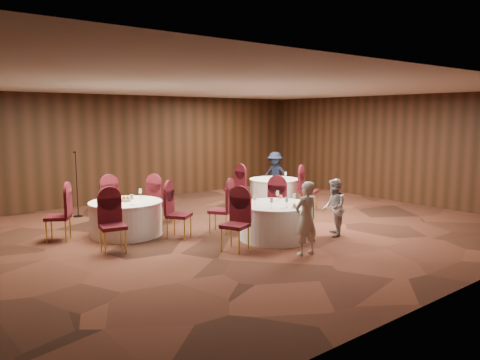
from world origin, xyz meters
TOP-DOWN VIEW (x-y plane):
  - ground at (0.00, 0.00)m, footprint 12.00×12.00m
  - room_shell at (0.00, 0.00)m, footprint 12.00×12.00m
  - table_main at (0.11, -1.13)m, footprint 1.58×1.58m
  - table_left at (-2.23, 1.13)m, footprint 1.56×1.56m
  - table_right at (2.79, 1.82)m, footprint 1.46×1.46m
  - chairs_main at (-0.20, -0.53)m, footprint 2.79×2.01m
  - chairs_left at (-2.25, 1.17)m, footprint 3.15×2.85m
  - chairs_right at (2.30, 1.41)m, footprint 2.07×2.12m
  - tabletop_main at (0.25, -1.23)m, footprint 1.15×1.10m
  - tabletop_left at (-2.22, 1.13)m, footprint 0.88×0.82m
  - tabletop_right at (3.01, 1.58)m, footprint 0.08×0.08m
  - mic_stand at (-2.38, 3.66)m, footprint 0.24×0.24m
  - woman_a at (-0.25, -2.33)m, footprint 0.53×0.38m
  - woman_b at (1.24, -1.73)m, footprint 0.76×0.76m
  - man_c at (3.62, 2.69)m, footprint 0.79×1.05m

SIDE VIEW (x-z plane):
  - ground at x=0.00m, z-range 0.00..0.00m
  - table_main at x=0.11m, z-range 0.01..0.75m
  - table_left at x=-2.23m, z-range 0.01..0.75m
  - table_right at x=2.79m, z-range 0.01..0.75m
  - mic_stand at x=-2.38m, z-range -0.34..1.34m
  - chairs_main at x=-0.20m, z-range 0.00..1.00m
  - chairs_left at x=-2.25m, z-range 0.00..1.00m
  - chairs_right at x=2.30m, z-range 0.00..1.00m
  - woman_b at x=1.24m, z-range 0.00..1.24m
  - woman_a at x=-0.25m, z-range 0.00..1.38m
  - man_c at x=3.62m, z-range 0.00..1.44m
  - tabletop_left at x=-2.22m, z-range 0.71..0.93m
  - tabletop_main at x=0.25m, z-range 0.74..0.95m
  - tabletop_right at x=3.01m, z-range 0.79..1.01m
  - room_shell at x=0.00m, z-range -4.04..7.96m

